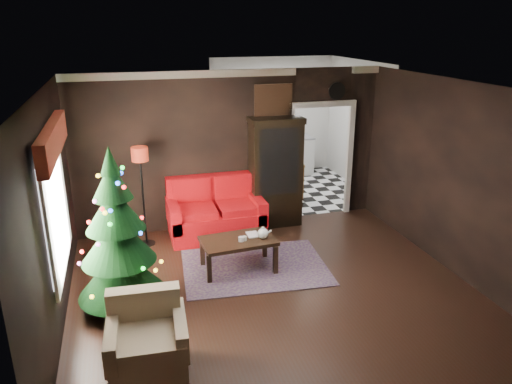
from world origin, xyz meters
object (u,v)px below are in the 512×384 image
object	(u,v)px
curio_cabinet	(275,175)
teapot	(263,233)
christmas_tree	(117,235)
armchair	(147,338)
wall_clock	(337,91)
kitchen_table	(283,179)
coffee_table	(238,254)
floor_lamp	(143,198)
loveseat	(216,209)

from	to	relation	value
curio_cabinet	teapot	world-z (taller)	curio_cabinet
curio_cabinet	teapot	size ratio (longest dim) A/B	10.26
christmas_tree	armchair	bearing A→B (deg)	-80.59
teapot	wall_clock	xyz separation A→B (m)	(1.92, 1.81, 1.79)
armchair	kitchen_table	world-z (taller)	armchair
christmas_tree	teapot	size ratio (longest dim) A/B	11.45
curio_cabinet	coffee_table	distance (m)	2.01
christmas_tree	wall_clock	bearing A→B (deg)	30.75
coffee_table	kitchen_table	distance (m)	3.45
floor_lamp	coffee_table	bearing A→B (deg)	-45.46
floor_lamp	teapot	world-z (taller)	floor_lamp
christmas_tree	coffee_table	bearing A→B (deg)	20.46
armchair	wall_clock	size ratio (longest dim) A/B	2.60
loveseat	floor_lamp	world-z (taller)	floor_lamp
armchair	wall_clock	distance (m)	5.65
curio_cabinet	wall_clock	size ratio (longest dim) A/B	5.94
armchair	wall_clock	world-z (taller)	wall_clock
coffee_table	teapot	world-z (taller)	teapot
wall_clock	kitchen_table	bearing A→B (deg)	113.75
teapot	kitchen_table	size ratio (longest dim) A/B	0.25
loveseat	floor_lamp	xyz separation A→B (m)	(-1.21, -0.03, 0.33)
floor_lamp	armchair	xyz separation A→B (m)	(-0.19, -3.34, -0.37)
curio_cabinet	wall_clock	xyz separation A→B (m)	(1.20, 0.18, 1.43)
curio_cabinet	armchair	xyz separation A→B (m)	(-2.54, -3.59, -0.49)
curio_cabinet	wall_clock	distance (m)	1.88
armchair	wall_clock	xyz separation A→B (m)	(3.74, 3.77, 1.92)
armchair	loveseat	bearing A→B (deg)	70.88
loveseat	wall_clock	bearing A→B (deg)	9.66
floor_lamp	kitchen_table	bearing A→B (deg)	29.22
christmas_tree	kitchen_table	size ratio (longest dim) A/B	2.83
curio_cabinet	floor_lamp	distance (m)	2.37
coffee_table	kitchen_table	xyz separation A→B (m)	(1.73, 2.98, 0.12)
floor_lamp	kitchen_table	size ratio (longest dim) A/B	2.27
armchair	kitchen_table	bearing A→B (deg)	60.89
wall_clock	kitchen_table	distance (m)	2.43
curio_cabinet	floor_lamp	size ratio (longest dim) A/B	1.12
armchair	teapot	xyz separation A→B (m)	(1.83, 1.96, 0.13)
curio_cabinet	floor_lamp	xyz separation A→B (m)	(-2.36, -0.25, -0.12)
christmas_tree	kitchen_table	world-z (taller)	christmas_tree
curio_cabinet	teapot	xyz separation A→B (m)	(-0.72, -1.63, -0.36)
christmas_tree	teapot	bearing A→B (deg)	15.13
curio_cabinet	kitchen_table	xyz separation A→B (m)	(0.65, 1.43, -0.57)
armchair	floor_lamp	bearing A→B (deg)	90.18
coffee_table	curio_cabinet	bearing A→B (deg)	55.21
coffee_table	wall_clock	distance (m)	3.56
teapot	kitchen_table	distance (m)	3.36
kitchen_table	coffee_table	bearing A→B (deg)	-120.10
armchair	kitchen_table	size ratio (longest dim) A/B	1.11
teapot	kitchen_table	bearing A→B (deg)	65.93
christmas_tree	teapot	distance (m)	2.18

